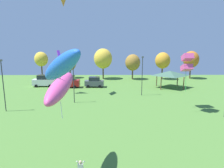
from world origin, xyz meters
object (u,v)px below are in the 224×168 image
Objects in this scene: kite_flying_2 at (61,66)px; treeline_tree_2 at (103,59)px; kite_flying_9 at (60,87)px; parked_car_leftmost at (44,81)px; treeline_tree_3 at (133,63)px; parked_car_second_from_left at (68,82)px; treeline_tree_1 at (70,64)px; kite_flying_11 at (187,62)px; light_post_1 at (3,83)px; treeline_tree_0 at (41,59)px; park_pavilion at (170,73)px; treeline_tree_4 at (163,61)px; parked_car_third_from_left at (94,82)px; treeline_tree_5 at (191,60)px; light_post_0 at (142,74)px; light_post_3 at (74,80)px.

treeline_tree_2 is (0.05, 44.65, -2.76)m from kite_flying_2.
kite_flying_9 is 32.52m from parked_car_leftmost.
treeline_tree_3 is at bearing 23.85° from parked_car_leftmost.
treeline_tree_2 reaches higher than parked_car_second_from_left.
parked_car_leftmost is 0.84× the size of treeline_tree_1.
parked_car_leftmost is at bearing -141.58° from treeline_tree_2.
light_post_1 is at bearing -176.70° from kite_flying_11.
treeline_tree_0 is 1.25× the size of treeline_tree_1.
parked_car_leftmost is 0.80× the size of park_pavilion.
light_post_1 is 38.11m from treeline_tree_4.
treeline_tree_3 is (9.28, 9.97, 3.31)m from parked_car_third_from_left.
parked_car_second_from_left is at bearing -80.55° from treeline_tree_1.
light_post_0 is at bearing -131.10° from treeline_tree_5.
park_pavilion is at bearing -37.51° from treeline_tree_2.
parked_car_third_from_left is at bearing -156.25° from treeline_tree_5.
parked_car_second_from_left is at bearing -51.95° from treeline_tree_0.
treeline_tree_0 reaches higher than parked_car_second_from_left.
treeline_tree_4 is at bearing -3.74° from treeline_tree_0.
kite_flying_2 is 23.51m from kite_flying_11.
parked_car_leftmost is 16.70m from light_post_1.
treeline_tree_5 reaches higher than light_post_3.
parked_car_second_from_left is at bearing 179.50° from park_pavilion.
treeline_tree_1 is at bearing 177.98° from treeline_tree_5.
treeline_tree_2 reaches higher than kite_flying_11.
kite_flying_11 is 28.02m from treeline_tree_2.
treeline_tree_1 is (-16.70, 19.29, -0.02)m from light_post_0.
kite_flying_9 is at bearing -70.41° from parked_car_leftmost.
treeline_tree_2 reaches higher than treeline_tree_1.
treeline_tree_2 is at bearing 80.42° from light_post_3.
parked_car_second_from_left is 12.96m from treeline_tree_1.
parked_car_third_from_left is 27.54m from treeline_tree_5.
kite_flying_2 is at bearing -90.07° from treeline_tree_2.
kite_flying_9 is 0.81× the size of light_post_3.
light_post_0 is at bearing -49.13° from treeline_tree_1.
treeline_tree_0 reaches higher than park_pavilion.
parked_car_leftmost is at bearing 90.20° from light_post_1.
park_pavilion reaches higher than parked_car_leftmost.
treeline_tree_2 is (7.01, 10.98, 4.12)m from parked_car_second_from_left.
kite_flying_11 is 24.72m from parked_car_second_from_left.
treeline_tree_4 is at bearing 84.32° from park_pavilion.
parked_car_leftmost is at bearing 110.41° from kite_flying_9.
treeline_tree_0 is (-15.27, 12.08, 4.03)m from parked_car_third_from_left.
treeline_tree_5 is at bearing 39.85° from light_post_3.
parked_car_leftmost is at bearing 158.75° from light_post_0.
kite_flying_11 reaches higher than light_post_3.
kite_flying_11 is 0.74× the size of treeline_tree_5.
kite_flying_2 reaches higher than light_post_1.
parked_car_leftmost is 0.67× the size of light_post_1.
treeline_tree_3 is at bearing 179.97° from treeline_tree_4.
kite_flying_9 is 47.41m from treeline_tree_5.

